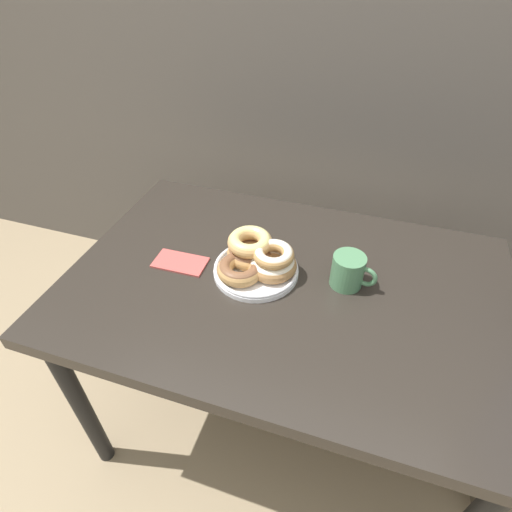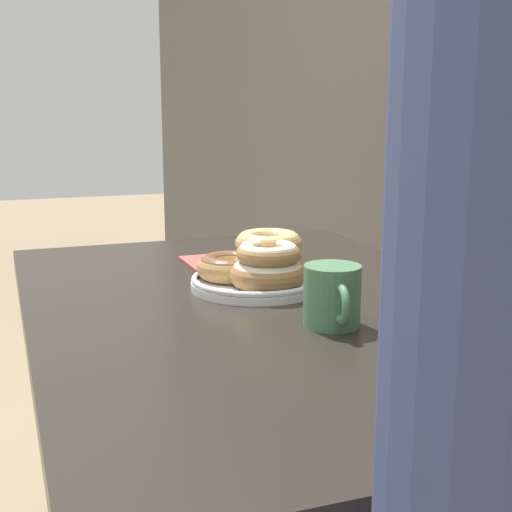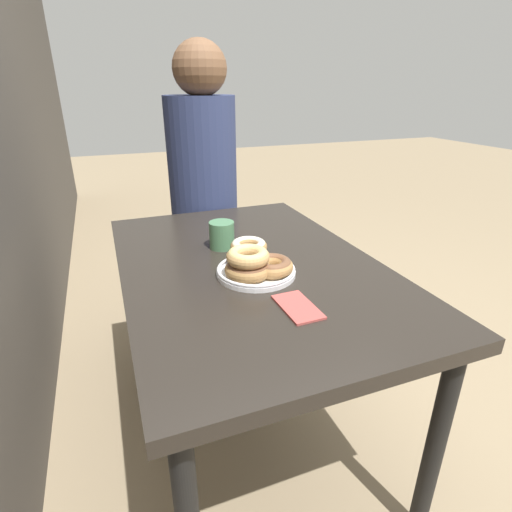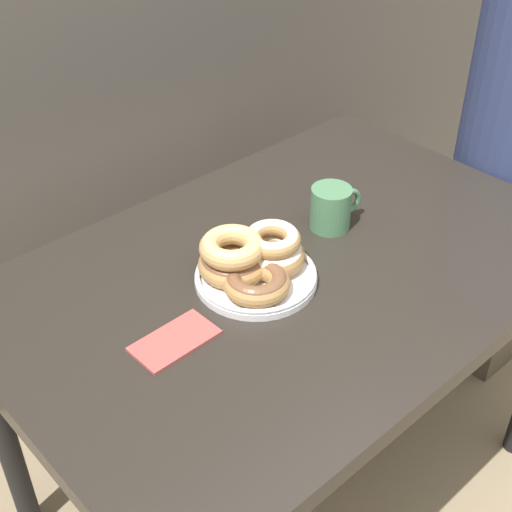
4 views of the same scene
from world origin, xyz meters
name	(u,v)px [view 4 (image 4 of 4)]	position (x,y,z in m)	size (l,w,h in m)	color
dining_table	(292,293)	(0.00, 0.38, 0.63)	(1.19, 0.78, 0.70)	#28231E
donut_plate	(253,262)	(-0.09, 0.40, 0.74)	(0.24, 0.24, 0.10)	white
coffee_mug	(332,207)	(0.15, 0.42, 0.75)	(0.12, 0.09, 0.09)	#4C7F56
napkin	(175,341)	(-0.31, 0.36, 0.71)	(0.15, 0.09, 0.01)	#BC4C47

